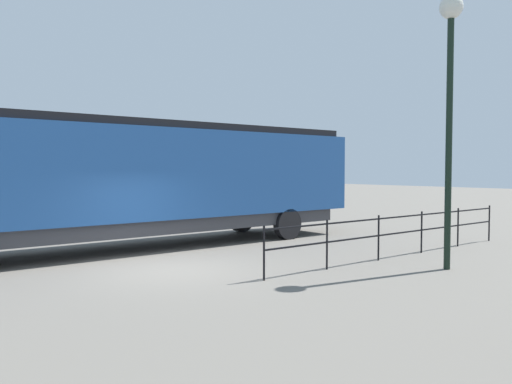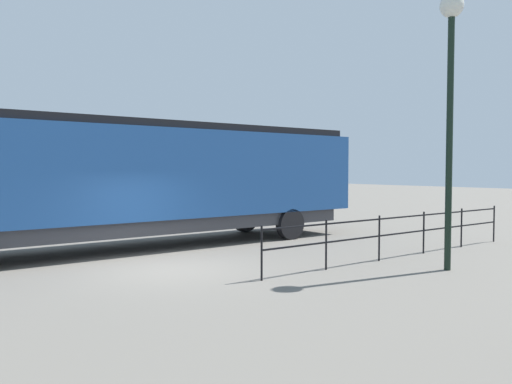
# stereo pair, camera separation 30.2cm
# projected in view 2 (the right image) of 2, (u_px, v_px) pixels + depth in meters

# --- Properties ---
(ground_plane) EXTENTS (120.00, 120.00, 0.00)m
(ground_plane) POSITION_uv_depth(u_px,v_px,m) (168.00, 269.00, 12.86)
(ground_plane) COLOR #666059
(locomotive) EXTENTS (3.06, 15.93, 4.01)m
(locomotive) POSITION_uv_depth(u_px,v_px,m) (154.00, 177.00, 16.52)
(locomotive) COLOR navy
(locomotive) RESTS_ON ground_plane
(lamp_post) EXTENTS (0.58, 0.58, 6.81)m
(lamp_post) POSITION_uv_depth(u_px,v_px,m) (451.00, 69.00, 12.53)
(lamp_post) COLOR black
(lamp_post) RESTS_ON ground_plane
(platform_fence) EXTENTS (0.05, 10.30, 1.25)m
(platform_fence) POSITION_uv_depth(u_px,v_px,m) (402.00, 229.00, 14.61)
(platform_fence) COLOR black
(platform_fence) RESTS_ON ground_plane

